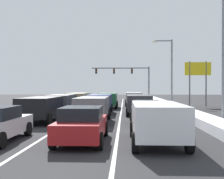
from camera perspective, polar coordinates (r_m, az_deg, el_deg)
name	(u,v)px	position (r m, az deg, el deg)	size (l,w,h in m)	color
ground_plane	(101,114)	(25.54, -2.12, -4.79)	(132.02, 132.02, 0.00)	#28282B
lane_stripe_between_right_lane_and_center_lane	(121,110)	(30.52, 1.84, -3.92)	(0.14, 55.85, 0.01)	silver
lane_stripe_between_center_lane_and_left_lane	(89,110)	(30.74, -4.52, -3.89)	(0.14, 55.85, 0.01)	silver
snow_bank_right_shoulder	(173,107)	(30.90, 11.73, -3.39)	(1.51, 55.85, 0.54)	white
snow_bank_left_shoulder	(39,106)	(31.81, -14.06, -3.18)	(1.58, 55.85, 0.65)	white
suv_white_right_lane_nearest	(157,119)	(12.29, 8.72, -5.73)	(2.16, 4.90, 1.67)	silver
sedan_black_right_lane_second	(146,112)	(18.62, 6.65, -4.39)	(2.00, 4.50, 1.51)	black
suv_charcoal_right_lane_third	(139,103)	(24.87, 5.20, -2.59)	(2.16, 4.90, 1.67)	#38383D
sedan_tan_right_lane_fourth	(138,102)	(31.14, 5.14, -2.43)	(2.00, 4.50, 1.51)	#937F60
suv_silver_right_lane_fifth	(134,98)	(37.18, 4.21, -1.57)	(2.16, 4.90, 1.67)	#B7BABF
sedan_red_center_lane_nearest	(82,124)	(12.62, -5.81, -6.72)	(2.00, 4.50, 1.51)	maroon
suv_gray_center_lane_second	(93,107)	(19.63, -3.77, -3.40)	(2.16, 4.90, 1.67)	slate
suv_navy_center_lane_third	(100,102)	(26.06, -2.42, -2.45)	(2.16, 4.90, 1.67)	navy
suv_green_center_lane_fourth	(108,99)	(32.79, -0.80, -1.84)	(2.16, 4.90, 1.67)	#1E5633
sedan_maroon_center_lane_fifth	(108,99)	(38.91, -0.74, -1.85)	(2.00, 4.50, 1.51)	maroon
suv_black_left_lane_second	(41,107)	(20.07, -13.60, -3.33)	(2.16, 4.90, 1.67)	black
suv_charcoal_left_lane_third	(61,102)	(26.03, -9.85, -2.45)	(2.16, 4.90, 1.67)	#38383D
suv_tan_left_lane_fourth	(77,99)	(33.17, -6.72, -1.82)	(2.16, 4.90, 1.67)	#937F60
sedan_silver_left_lane_fifth	(85,99)	(38.96, -5.30, -1.85)	(2.00, 4.50, 1.51)	#B7BABF
traffic_light_gantry	(129,74)	(55.86, 3.24, 2.93)	(10.94, 0.47, 6.20)	slate
street_lamp_right_near	(218,44)	(18.74, 19.79, 8.24)	(2.66, 0.36, 8.16)	gray
street_lamp_right_mid	(169,66)	(38.56, 11.00, 4.47)	(2.66, 0.36, 8.45)	gray
roadside_sign_right	(198,73)	(37.65, 16.32, 3.01)	(3.20, 0.16, 5.50)	#59595B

